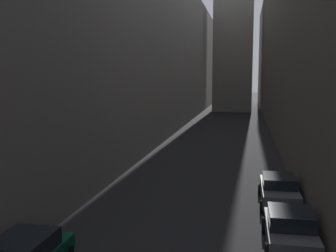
% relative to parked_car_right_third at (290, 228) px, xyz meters
% --- Properties ---
extents(ground_plane, '(264.00, 264.00, 0.00)m').
position_rel_parked_car_right_third_xyz_m(ground_plane, '(-4.40, 31.06, -0.79)').
color(ground_plane, '#232326').
extents(building_block_left, '(14.96, 108.00, 20.10)m').
position_rel_parked_car_right_third_xyz_m(building_block_left, '(-17.38, 33.06, 9.27)').
color(building_block_left, slate).
rests_on(building_block_left, ground).
extents(building_block_right, '(12.62, 108.00, 21.22)m').
position_rel_parked_car_right_third_xyz_m(building_block_right, '(7.41, 33.06, 9.82)').
color(building_block_right, '#60594F').
rests_on(building_block_right, ground).
extents(parked_car_right_third, '(2.01, 4.01, 1.51)m').
position_rel_parked_car_right_third_xyz_m(parked_car_right_third, '(0.00, 0.00, 0.00)').
color(parked_car_right_third, '#4C4C51').
rests_on(parked_car_right_third, ground).
extents(parked_car_right_far, '(2.01, 4.46, 1.53)m').
position_rel_parked_car_right_third_xyz_m(parked_car_right_far, '(-0.00, 5.49, -0.00)').
color(parked_car_right_far, '#4C4C51').
rests_on(parked_car_right_far, ground).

